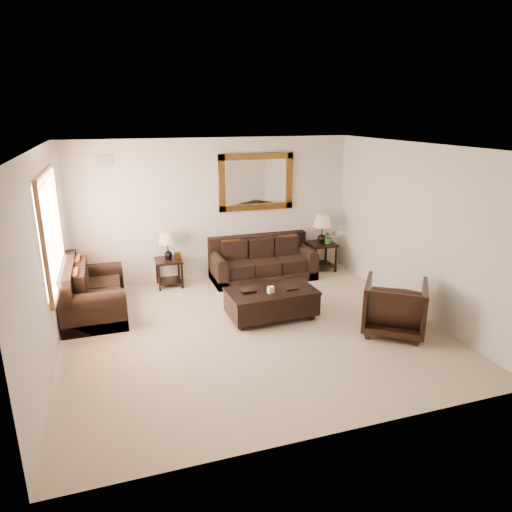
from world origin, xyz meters
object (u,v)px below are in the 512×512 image
object	(u,v)px
end_table_left	(168,251)
armchair	(395,304)
loveseat	(91,296)
end_table_right	(322,234)
coffee_table	(271,300)
sofa	(262,263)

from	to	relation	value
end_table_left	armchair	xyz separation A→B (m)	(2.92, -2.93, -0.25)
loveseat	end_table_right	bearing A→B (deg)	-78.82
loveseat	end_table_right	distance (m)	4.61
coffee_table	armchair	xyz separation A→B (m)	(1.57, -1.02, 0.15)
coffee_table	end_table_right	bearing A→B (deg)	44.51
loveseat	armchair	world-z (taller)	loveseat
end_table_left	coffee_table	world-z (taller)	end_table_left
end_table_right	loveseat	bearing A→B (deg)	-168.82
coffee_table	end_table_left	bearing A→B (deg)	122.95
sofa	armchair	bearing A→B (deg)	-68.37
coffee_table	loveseat	bearing A→B (deg)	157.62
loveseat	coffee_table	bearing A→B (deg)	-110.08
end_table_left	end_table_right	size ratio (longest dim) A/B	0.91
sofa	coffee_table	world-z (taller)	sofa
sofa	end_table_left	size ratio (longest dim) A/B	1.88
sofa	armchair	distance (m)	3.03
sofa	coffee_table	xyz separation A→B (m)	(-0.45, -1.80, -0.00)
end_table_left	end_table_right	bearing A→B (deg)	-0.43
armchair	coffee_table	bearing A→B (deg)	2.99
loveseat	end_table_right	size ratio (longest dim) A/B	1.37
sofa	loveseat	world-z (taller)	loveseat
end_table_right	armchair	bearing A→B (deg)	-94.02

